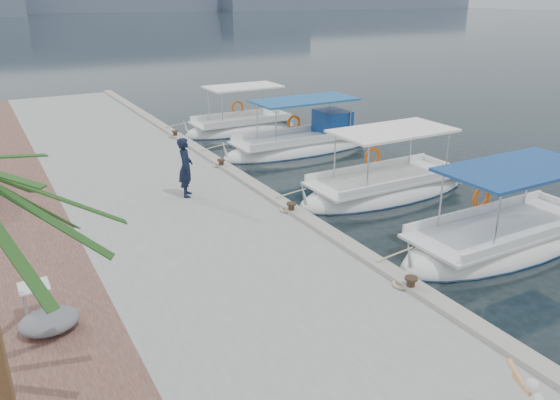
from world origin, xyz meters
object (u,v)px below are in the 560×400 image
object	(u,v)px
fishing_caique_d	(302,146)
fisherman	(186,167)
fishing_caique_e	(241,129)
fishing_caique_c	(385,190)
fishing_caique_b	(503,242)

from	to	relation	value
fishing_caique_d	fisherman	world-z (taller)	fisherman
fishing_caique_e	fishing_caique_c	bearing A→B (deg)	-87.91
fisherman	fishing_caique_c	bearing A→B (deg)	-83.20
fishing_caique_b	fisherman	size ratio (longest dim) A/B	3.76
fisherman	fishing_caique_e	bearing A→B (deg)	-11.74
fishing_caique_b	fishing_caique_e	size ratio (longest dim) A/B	1.17
fishing_caique_b	fishing_caique_d	world-z (taller)	same
fishing_caique_d	fishing_caique_e	distance (m)	4.51
fishing_caique_c	fishing_caique_b	bearing A→B (deg)	-88.59
fishing_caique_d	fishing_caique_e	world-z (taller)	same
fishing_caique_c	fishing_caique_d	size ratio (longest dim) A/B	0.91
fishing_caique_e	fishing_caique_d	bearing A→B (deg)	-79.49
fishing_caique_d	fishing_caique_b	bearing A→B (deg)	-91.67
fishing_caique_b	fishing_caique_c	distance (m)	4.81
fishing_caique_c	fishing_caique_e	size ratio (longest dim) A/B	1.13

